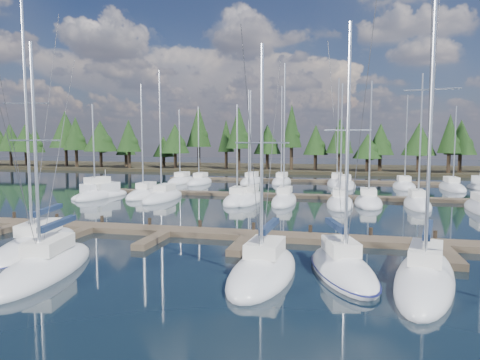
% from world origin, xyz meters
% --- Properties ---
extents(ground, '(260.00, 260.00, 0.00)m').
position_xyz_m(ground, '(0.00, 30.00, 0.00)').
color(ground, black).
rests_on(ground, ground).
extents(far_shore, '(220.00, 30.00, 0.60)m').
position_xyz_m(far_shore, '(0.00, 90.00, 0.30)').
color(far_shore, '#2B2518').
rests_on(far_shore, ground).
extents(main_dock, '(44.00, 6.13, 0.90)m').
position_xyz_m(main_dock, '(0.00, 17.36, 0.20)').
color(main_dock, brown).
rests_on(main_dock, ground).
extents(back_docks, '(50.00, 21.80, 0.40)m').
position_xyz_m(back_docks, '(0.00, 49.58, 0.20)').
color(back_docks, brown).
rests_on(back_docks, ground).
extents(front_sailboat_1, '(5.10, 10.04, 16.10)m').
position_xyz_m(front_sailboat_1, '(-12.06, 11.71, 0.29)').
color(front_sailboat_1, silver).
rests_on(front_sailboat_1, ground).
extents(front_sailboat_2, '(4.29, 9.24, 12.17)m').
position_xyz_m(front_sailboat_2, '(-8.56, 7.98, 0.28)').
color(front_sailboat_2, silver).
rests_on(front_sailboat_2, ground).
extents(front_sailboat_3, '(3.37, 8.36, 11.97)m').
position_xyz_m(front_sailboat_3, '(2.31, 10.00, 0.27)').
color(front_sailboat_3, silver).
rests_on(front_sailboat_3, ground).
extents(front_sailboat_4, '(4.78, 8.13, 13.05)m').
position_xyz_m(front_sailboat_4, '(6.14, 11.16, 0.29)').
color(front_sailboat_4, silver).
rests_on(front_sailboat_4, ground).
extents(front_sailboat_5, '(4.75, 10.46, 16.24)m').
position_xyz_m(front_sailboat_5, '(9.91, 10.69, 0.30)').
color(front_sailboat_5, silver).
rests_on(front_sailboat_5, ground).
extents(back_sailboat_rows, '(45.77, 33.18, 16.92)m').
position_xyz_m(back_sailboat_rows, '(-0.48, 45.06, 0.26)').
color(back_sailboat_rows, silver).
rests_on(back_sailboat_rows, ground).
extents(motor_yacht_left, '(5.20, 8.39, 3.97)m').
position_xyz_m(motor_yacht_left, '(-22.03, 35.24, 0.45)').
color(motor_yacht_left, silver).
rests_on(motor_yacht_left, ground).
extents(tree_line, '(185.28, 11.72, 14.10)m').
position_xyz_m(tree_line, '(-1.38, 80.18, 7.47)').
color(tree_line, black).
rests_on(tree_line, far_shore).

